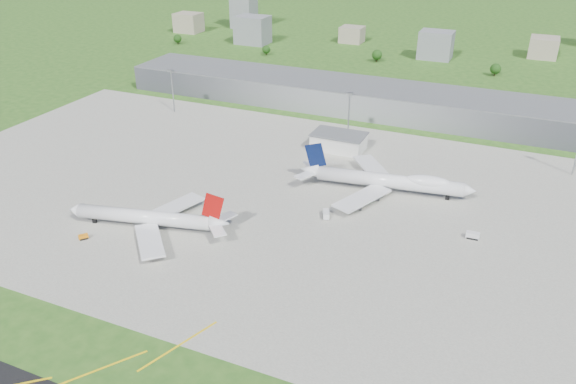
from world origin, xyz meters
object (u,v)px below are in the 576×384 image
at_px(tug_yellow, 83,237).
at_px(van_white_near, 326,214).
at_px(airliner_red_twin, 150,218).
at_px(van_white_far, 473,236).
at_px(airliner_blue_quad, 389,181).

bearing_deg(tug_yellow, van_white_near, -18.23).
xyz_separation_m(airliner_red_twin, van_white_near, (59.39, 35.53, -3.42)).
bearing_deg(airliner_red_twin, van_white_far, -172.38).
bearing_deg(van_white_far, airliner_blue_quad, 146.35).
height_order(airliner_blue_quad, tug_yellow, airliner_blue_quad).
bearing_deg(airliner_blue_quad, tug_yellow, -146.54).
bearing_deg(tug_yellow, airliner_red_twin, -10.81).
height_order(airliner_red_twin, airliner_blue_quad, airliner_blue_quad).
bearing_deg(airliner_blue_quad, van_white_far, -39.85).
relative_size(tug_yellow, van_white_far, 0.79).
xyz_separation_m(tug_yellow, van_white_near, (78.35, 52.01, 0.48)).
bearing_deg(van_white_far, van_white_near, -174.32).
relative_size(van_white_near, van_white_far, 1.19).
bearing_deg(van_white_near, van_white_far, -104.96).
xyz_separation_m(airliner_blue_quad, van_white_far, (39.05, -24.52, -4.21)).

